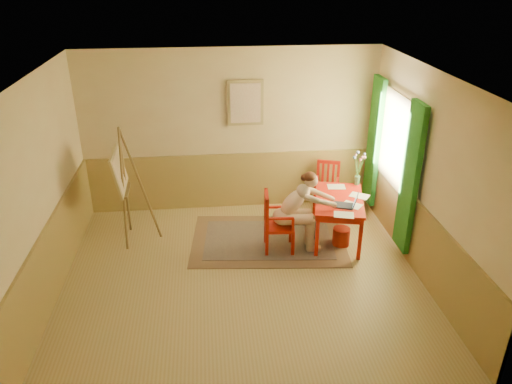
{
  "coord_description": "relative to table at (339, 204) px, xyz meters",
  "views": [
    {
      "loc": [
        -0.42,
        -5.69,
        4.03
      ],
      "look_at": [
        0.25,
        0.55,
        1.05
      ],
      "focal_mm": 34.33,
      "sensor_mm": 36.0,
      "label": 1
    }
  ],
  "objects": [
    {
      "name": "papers",
      "position": [
        0.11,
        -0.08,
        0.09
      ],
      "size": [
        0.75,
        1.21,
        0.0
      ],
      "color": "white",
      "rests_on": "table"
    },
    {
      "name": "rug",
      "position": [
        -1.08,
        0.07,
        -0.62
      ],
      "size": [
        2.54,
        1.82,
        0.02
      ],
      "color": "#8C7251",
      "rests_on": "room"
    },
    {
      "name": "figure",
      "position": [
        -0.68,
        -0.21,
        0.07
      ],
      "size": [
        0.96,
        0.43,
        1.28
      ],
      "color": "beige",
      "rests_on": "room"
    },
    {
      "name": "wastebasket",
      "position": [
        0.03,
        -0.18,
        -0.49
      ],
      "size": [
        0.35,
        0.35,
        0.29
      ],
      "primitive_type": "cylinder",
      "rotation": [
        0.0,
        0.0,
        -0.44
      ],
      "color": "red",
      "rests_on": "room"
    },
    {
      "name": "wainscot",
      "position": [
        -1.57,
        -0.08,
        -0.13
      ],
      "size": [
        5.0,
        4.5,
        1.0
      ],
      "color": "#A88B4A",
      "rests_on": "room"
    },
    {
      "name": "chair_left",
      "position": [
        -1.01,
        -0.21,
        -0.16
      ],
      "size": [
        0.47,
        0.45,
        0.95
      ],
      "color": "red",
      "rests_on": "room"
    },
    {
      "name": "chair_back",
      "position": [
        0.05,
        0.98,
        -0.18
      ],
      "size": [
        0.51,
        0.52,
        0.9
      ],
      "color": "red",
      "rests_on": "room"
    },
    {
      "name": "vase",
      "position": [
        0.42,
        0.49,
        0.34
      ],
      "size": [
        0.27,
        0.26,
        0.55
      ],
      "color": "#3F724C",
      "rests_on": "table"
    },
    {
      "name": "table",
      "position": [
        0.0,
        0.0,
        0.0
      ],
      "size": [
        0.98,
        1.33,
        0.72
      ],
      "color": "red",
      "rests_on": "room"
    },
    {
      "name": "laptop",
      "position": [
        0.05,
        -0.28,
        0.13
      ],
      "size": [
        0.4,
        0.32,
        0.21
      ],
      "color": "#1E2338",
      "rests_on": "table"
    },
    {
      "name": "window",
      "position": [
        0.85,
        0.22,
        0.71
      ],
      "size": [
        0.12,
        2.01,
        2.2
      ],
      "color": "white",
      "rests_on": "room"
    },
    {
      "name": "room",
      "position": [
        -1.57,
        -0.88,
        0.77
      ],
      "size": [
        5.04,
        4.54,
        2.84
      ],
      "color": "tan",
      "rests_on": "ground"
    },
    {
      "name": "easel",
      "position": [
        -3.28,
        0.35,
        0.48
      ],
      "size": [
        0.63,
        0.83,
        1.87
      ],
      "color": "olive",
      "rests_on": "room"
    },
    {
      "name": "wall_portrait",
      "position": [
        -1.32,
        1.33,
        1.27
      ],
      "size": [
        0.6,
        0.05,
        0.76
      ],
      "color": "#A28D57",
      "rests_on": "room"
    }
  ]
}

